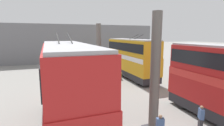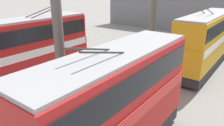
{
  "view_description": "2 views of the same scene",
  "coord_description": "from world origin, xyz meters",
  "px_view_note": "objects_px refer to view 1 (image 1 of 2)",
  "views": [
    {
      "loc": [
        -3.58,
        5.91,
        5.75
      ],
      "look_at": [
        12.19,
        -0.03,
        3.04
      ],
      "focal_mm": 28.0,
      "sensor_mm": 36.0,
      "label": 1
    },
    {
      "loc": [
        -2.97,
        -9.62,
        7.53
      ],
      "look_at": [
        8.25,
        -1.28,
        2.53
      ],
      "focal_mm": 35.0,
      "sensor_mm": 36.0,
      "label": 2
    }
  ],
  "objects_px": {
    "oil_drum": "(119,76)",
    "bus_right_mid": "(68,84)",
    "person_by_left_row": "(201,117)",
    "bus_left_far": "(131,56)"
  },
  "relations": [
    {
      "from": "bus_left_far",
      "to": "person_by_left_row",
      "type": "bearing_deg",
      "value": 170.86
    },
    {
      "from": "bus_right_mid",
      "to": "oil_drum",
      "type": "height_order",
      "value": "bus_right_mid"
    },
    {
      "from": "person_by_left_row",
      "to": "bus_left_far",
      "type": "bearing_deg",
      "value": 107.98
    },
    {
      "from": "bus_left_far",
      "to": "oil_drum",
      "type": "bearing_deg",
      "value": 114.22
    },
    {
      "from": "bus_right_mid",
      "to": "oil_drum",
      "type": "xyz_separation_m",
      "value": [
        10.65,
        -7.71,
        -2.55
      ]
    },
    {
      "from": "bus_left_far",
      "to": "oil_drum",
      "type": "height_order",
      "value": "bus_left_far"
    },
    {
      "from": "bus_left_far",
      "to": "oil_drum",
      "type": "distance_m",
      "value": 3.38
    },
    {
      "from": "bus_left_far",
      "to": "person_by_left_row",
      "type": "xyz_separation_m",
      "value": [
        -14.0,
        2.25,
        -2.14
      ]
    },
    {
      "from": "bus_left_far",
      "to": "bus_right_mid",
      "type": "height_order",
      "value": "bus_right_mid"
    },
    {
      "from": "oil_drum",
      "to": "bus_right_mid",
      "type": "bearing_deg",
      "value": 144.09
    }
  ]
}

